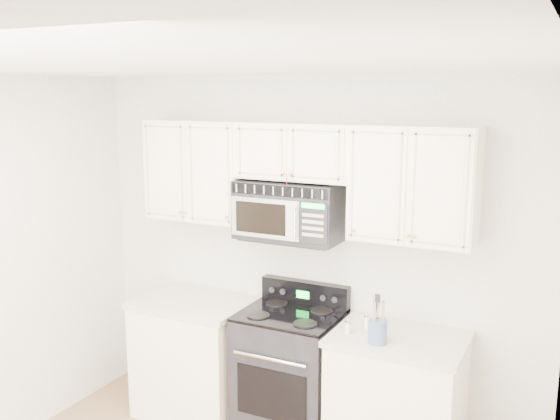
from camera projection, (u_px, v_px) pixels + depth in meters
The scene contains 9 objects.
room at pixel (162, 335), 3.06m from camera, with size 3.51×3.51×2.61m.
base_cabinet_left at pixel (196, 360), 4.84m from camera, with size 0.86×0.65×0.92m.
base_cabinet_right at pixel (397, 406), 4.14m from camera, with size 0.86×0.65×0.92m.
range at pixel (290, 373), 4.50m from camera, with size 0.69×0.63×1.10m.
upper_cabinets at pixel (298, 171), 4.34m from camera, with size 2.44×0.37×0.75m.
microwave at pixel (290, 210), 4.39m from camera, with size 0.75×0.42×0.41m.
utensil_crock at pixel (378, 331), 3.91m from camera, with size 0.12×0.12×0.32m.
shaker_salt at pixel (348, 327), 4.07m from camera, with size 0.04×0.04×0.09m.
shaker_pepper at pixel (367, 321), 4.16m from camera, with size 0.04×0.04×0.10m.
Camera 1 is at (1.82, -2.33, 2.48)m, focal length 40.00 mm.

